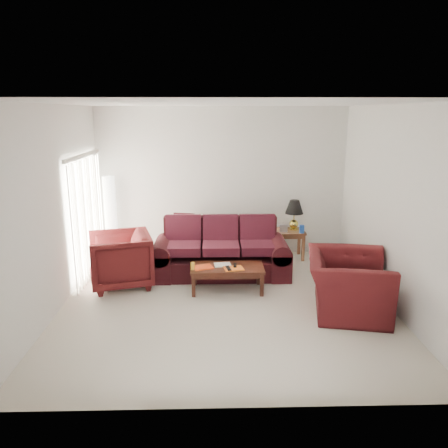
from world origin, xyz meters
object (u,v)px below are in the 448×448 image
Objects in this scene: armchair_left at (120,260)px; armchair_right at (348,284)px; floor_lamp at (111,218)px; coffee_table at (227,278)px; end_table at (290,244)px; sofa at (221,248)px.

armchair_right is at bearing 57.45° from armchair_left.
floor_lamp is 1.42× the size of coffee_table.
armchair_left reaches higher than coffee_table.
coffee_table is (-1.34, -1.66, -0.08)m from end_table.
armchair_left reaches higher than armchair_right.
armchair_left is 0.77× the size of armchair_right.
floor_lamp is 1.56m from armchair_left.
armchair_left is (0.46, -1.44, -0.39)m from floor_lamp.
coffee_table is (1.80, -0.27, -0.25)m from armchair_left.
sofa reaches higher than end_table.
end_table is 0.44× the size of armchair_right.
end_table is 3.44m from armchair_left.
armchair_left is (-3.14, -1.39, 0.17)m from end_table.
armchair_left reaches higher than end_table.
armchair_right is (3.55, -1.09, -0.03)m from armchair_left.
end_table is 3.65m from floor_lamp.
sofa is 1.45× the size of floor_lamp.
floor_lamp is 1.28× the size of armchair_right.
coffee_table is (-1.75, 0.83, -0.22)m from armchair_right.
armchair_left is at bearing -168.24° from coffee_table.
sofa is at bearing 89.82° from armchair_left.
end_table reaches higher than coffee_table.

